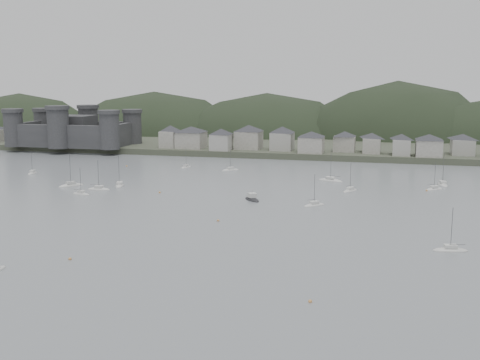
# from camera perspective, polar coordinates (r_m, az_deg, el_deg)

# --- Properties ---
(ground) EXTENTS (900.00, 900.00, 0.00)m
(ground) POSITION_cam_1_polar(r_m,az_deg,el_deg) (124.87, -8.61, -8.39)
(ground) COLOR slate
(ground) RESTS_ON ground
(far_shore_land) EXTENTS (900.00, 250.00, 3.00)m
(far_shore_land) POSITION_cam_1_polar(r_m,az_deg,el_deg) (408.51, 7.65, 4.45)
(far_shore_land) COLOR #383D2D
(far_shore_land) RESTS_ON ground
(forested_ridge) EXTENTS (851.55, 103.94, 102.57)m
(forested_ridge) POSITION_cam_1_polar(r_m,az_deg,el_deg) (384.09, 7.88, 2.19)
(forested_ridge) COLOR black
(forested_ridge) RESTS_ON ground
(castle) EXTENTS (66.00, 43.00, 20.00)m
(castle) POSITION_cam_1_polar(r_m,az_deg,el_deg) (334.77, -15.73, 4.65)
(castle) COLOR #323235
(castle) RESTS_ON far_shore_land
(waterfront_town) EXTENTS (451.48, 28.46, 12.92)m
(waterfront_town) POSITION_cam_1_polar(r_m,az_deg,el_deg) (294.01, 14.96, 3.57)
(waterfront_town) COLOR gray
(waterfront_town) RESTS_ON far_shore_land
(sailboat_lead) EXTENTS (7.42, 6.94, 10.56)m
(sailboat_lead) POSITION_cam_1_polar(r_m,az_deg,el_deg) (219.14, 18.24, -0.86)
(sailboat_lead) COLOR beige
(sailboat_lead) RESTS_ON ground
(moored_fleet) EXTENTS (245.05, 159.87, 13.76)m
(moored_fleet) POSITION_cam_1_polar(r_m,az_deg,el_deg) (184.65, -2.51, -2.28)
(moored_fleet) COLOR beige
(moored_fleet) RESTS_ON ground
(motor_launch_far) EXTENTS (7.50, 8.37, 3.98)m
(motor_launch_far) POSITION_cam_1_polar(r_m,az_deg,el_deg) (190.45, 1.17, -1.87)
(motor_launch_far) COLOR black
(motor_launch_far) RESTS_ON ground
(mooring_buoys) EXTENTS (151.88, 142.72, 0.70)m
(mooring_buoys) POSITION_cam_1_polar(r_m,az_deg,el_deg) (175.43, 1.64, -2.93)
(mooring_buoys) COLOR #CC8A44
(mooring_buoys) RESTS_ON ground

